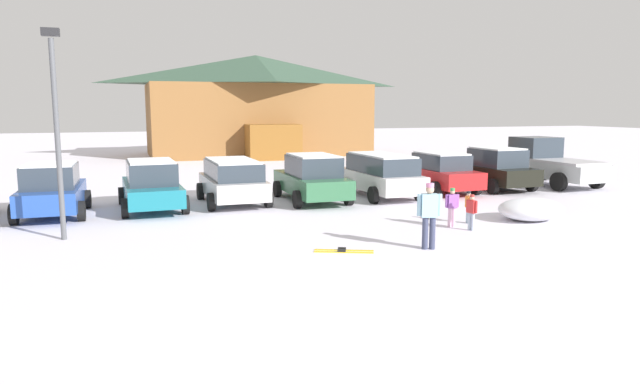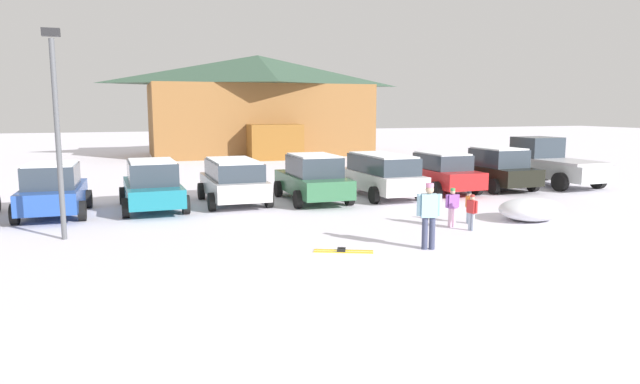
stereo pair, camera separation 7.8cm
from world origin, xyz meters
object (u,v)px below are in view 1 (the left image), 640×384
at_px(ski_lodge, 257,105).
at_px(parked_white_suv, 381,174).
at_px(parked_silver_wagon, 233,180).
at_px(pair_of_skis, 343,251).
at_px(parked_red_sedan, 439,172).
at_px(parked_black_sedan, 495,169).
at_px(parked_blue_hatchback, 52,190).
at_px(skier_child_in_red_jacket, 472,210).
at_px(plowed_snow_pile, 531,209).
at_px(skier_child_in_purple_jacket, 452,205).
at_px(pickup_truck, 548,163).
at_px(skier_child_in_orange_jacket, 469,205).
at_px(parked_green_coupe, 312,178).
at_px(skier_adult_in_blue_parka, 429,212).
at_px(lamp_post, 56,123).
at_px(parked_teal_hatchback, 151,185).

xyz_separation_m(ski_lodge, parked_white_suv, (-0.45, -22.20, -2.82)).
xyz_separation_m(parked_silver_wagon, pair_of_skis, (1.12, -8.00, -0.87)).
height_order(parked_red_sedan, parked_black_sedan, parked_black_sedan).
bearing_deg(parked_black_sedan, parked_blue_hatchback, -178.98).
height_order(skier_child_in_red_jacket, plowed_snow_pile, skier_child_in_red_jacket).
bearing_deg(ski_lodge, skier_child_in_purple_jacket, -92.08).
height_order(parked_blue_hatchback, parked_red_sedan, parked_blue_hatchback).
height_order(parked_blue_hatchback, parked_silver_wagon, parked_blue_hatchback).
distance_m(pickup_truck, pair_of_skis, 15.87).
height_order(parked_white_suv, parked_black_sedan, parked_black_sedan).
xyz_separation_m(parked_blue_hatchback, parked_black_sedan, (17.45, 0.31, 0.03)).
xyz_separation_m(ski_lodge, pair_of_skis, (-5.17, -29.81, -3.72)).
bearing_deg(parked_red_sedan, skier_child_in_orange_jacket, -114.00).
relative_size(pickup_truck, skier_child_in_orange_jacket, 5.41).
distance_m(parked_blue_hatchback, parked_white_suv, 11.86).
distance_m(parked_white_suv, parked_black_sedan, 5.60).
xyz_separation_m(pickup_truck, skier_child_in_purple_jacket, (-9.38, -6.63, -0.33)).
height_order(parked_green_coupe, parked_white_suv, parked_green_coupe).
distance_m(parked_green_coupe, skier_adult_in_blue_parka, 8.01).
bearing_deg(plowed_snow_pile, pickup_truck, 45.59).
relative_size(pair_of_skis, lamp_post, 0.26).
bearing_deg(parked_silver_wagon, ski_lodge, 73.92).
xyz_separation_m(parked_green_coupe, lamp_post, (-8.36, -3.73, 2.22)).
xyz_separation_m(parked_green_coupe, parked_white_suv, (2.92, 0.09, 0.03)).
relative_size(parked_green_coupe, pair_of_skis, 3.15).
distance_m(ski_lodge, skier_child_in_red_jacket, 28.98).
distance_m(ski_lodge, plowed_snow_pile, 28.42).
bearing_deg(parked_teal_hatchback, skier_child_in_red_jacket, -38.54).
distance_m(parked_teal_hatchback, parked_black_sedan, 14.33).
distance_m(parked_blue_hatchback, skier_child_in_red_jacket, 13.26).
relative_size(parked_green_coupe, pickup_truck, 0.85).
xyz_separation_m(skier_child_in_purple_jacket, plowed_snow_pile, (2.91, 0.03, -0.31)).
xyz_separation_m(skier_child_in_red_jacket, plowed_snow_pile, (2.66, 0.65, -0.24)).
distance_m(ski_lodge, skier_child_in_orange_jacket, 28.07).
distance_m(parked_red_sedan, pair_of_skis, 11.10).
height_order(parked_white_suv, parked_red_sedan, parked_white_suv).
bearing_deg(ski_lodge, parked_silver_wagon, -106.08).
relative_size(skier_child_in_purple_jacket, skier_child_in_red_jacket, 1.11).
relative_size(pickup_truck, plowed_snow_pile, 2.49).
relative_size(parked_blue_hatchback, pickup_truck, 0.76).
bearing_deg(skier_child_in_red_jacket, skier_adult_in_blue_parka, -146.84).
height_order(skier_child_in_red_jacket, skier_adult_in_blue_parka, skier_adult_in_blue_parka).
distance_m(ski_lodge, parked_silver_wagon, 22.88).
bearing_deg(lamp_post, parked_white_suv, 18.73).
height_order(pickup_truck, plowed_snow_pile, pickup_truck).
bearing_deg(parked_black_sedan, skier_child_in_purple_jacket, -134.76).
distance_m(parked_green_coupe, plowed_snow_pile, 7.89).
bearing_deg(parked_black_sedan, parked_red_sedan, 176.54).
xyz_separation_m(parked_teal_hatchback, parked_white_suv, (8.74, -0.10, 0.05)).
height_order(parked_white_suv, pickup_truck, pickup_truck).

